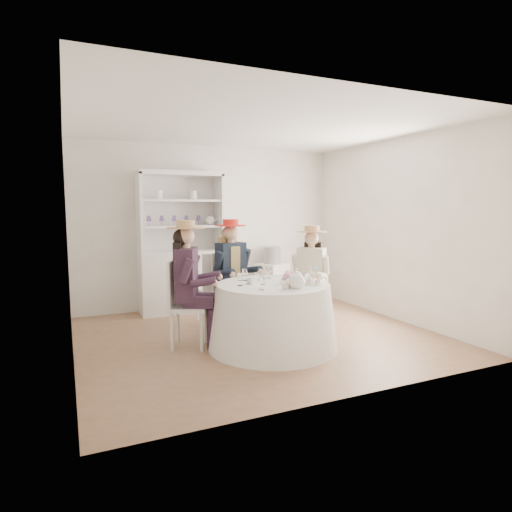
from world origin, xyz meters
name	(u,v)px	position (x,y,z in m)	size (l,w,h in m)	color
ground	(259,336)	(0.00, 0.00, 0.00)	(4.50, 4.50, 0.00)	brown
ceiling	(259,125)	(0.00, 0.00, 2.70)	(4.50, 4.50, 0.00)	white
wall_back	(211,227)	(0.00, 2.00, 1.35)	(4.50, 4.50, 0.00)	silver
wall_front	(356,246)	(0.00, -2.00, 1.35)	(4.50, 4.50, 0.00)	silver
wall_left	(68,239)	(-2.25, 0.00, 1.35)	(4.50, 4.50, 0.00)	silver
wall_right	(396,230)	(2.25, 0.00, 1.35)	(4.50, 4.50, 0.00)	silver
tea_table	(273,316)	(-0.04, -0.48, 0.39)	(1.56, 1.56, 0.78)	white
hutch	(181,263)	(-0.58, 1.77, 0.80)	(1.40, 0.69, 2.24)	silver
side_table	(272,283)	(1.05, 1.75, 0.35)	(0.45, 0.45, 0.70)	silver
hatbox	(272,255)	(1.05, 1.75, 0.85)	(0.29, 0.29, 0.29)	black
guest_left	(189,277)	(-0.95, -0.06, 0.86)	(0.65, 0.59, 1.53)	silver
guest_mid	(232,267)	(-0.18, 0.52, 0.86)	(0.57, 0.61, 1.52)	silver
guest_right	(311,271)	(0.81, 0.06, 0.81)	(0.61, 0.60, 1.43)	silver
spare_chair	(213,285)	(-0.33, 0.89, 0.55)	(0.44, 0.44, 1.03)	silver
teacup_a	(250,282)	(-0.31, -0.41, 0.81)	(0.08, 0.08, 0.06)	white
teacup_b	(262,277)	(-0.04, -0.19, 0.81)	(0.07, 0.07, 0.06)	white
teacup_c	(286,278)	(0.22, -0.33, 0.81)	(0.09, 0.09, 0.07)	white
flower_bowl	(291,282)	(0.16, -0.58, 0.81)	(0.21, 0.21, 0.05)	white
flower_arrangement	(293,276)	(0.18, -0.56, 0.87)	(0.19, 0.19, 0.07)	pink
table_teapot	(297,282)	(0.05, -0.89, 0.86)	(0.26, 0.19, 0.20)	white
sandwich_plate	(289,288)	(-0.03, -0.85, 0.79)	(0.25, 0.25, 0.06)	white
cupcake_stand	(313,279)	(0.36, -0.74, 0.85)	(0.22, 0.22, 0.20)	white
stemware_set	(273,277)	(-0.04, -0.48, 0.85)	(0.87, 0.87, 0.15)	white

